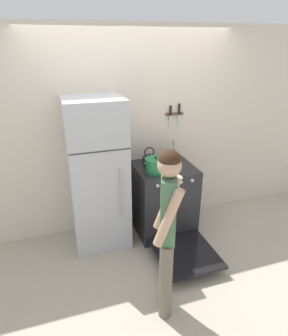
{
  "coord_description": "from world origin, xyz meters",
  "views": [
    {
      "loc": [
        -1.01,
        -3.51,
        2.35
      ],
      "look_at": [
        -0.01,
        -0.48,
        0.99
      ],
      "focal_mm": 32.0,
      "sensor_mm": 36.0,
      "label": 1
    }
  ],
  "objects_px": {
    "person": "(167,227)",
    "stove_range": "(164,200)",
    "dutch_oven_pot": "(156,165)",
    "refrigerator": "(97,175)",
    "tea_kettle": "(149,159)",
    "utensil_jar": "(173,155)"
  },
  "relations": [
    {
      "from": "stove_range",
      "to": "tea_kettle",
      "type": "xyz_separation_m",
      "value": [
        -0.15,
        0.17,
        0.53
      ]
    },
    {
      "from": "refrigerator",
      "to": "stove_range",
      "type": "height_order",
      "value": "refrigerator"
    },
    {
      "from": "utensil_jar",
      "to": "refrigerator",
      "type": "bearing_deg",
      "value": -173.79
    },
    {
      "from": "dutch_oven_pot",
      "to": "person",
      "type": "xyz_separation_m",
      "value": [
        -0.3,
        -1.1,
        -0.09
      ]
    },
    {
      "from": "refrigerator",
      "to": "person",
      "type": "distance_m",
      "value": 1.31
    },
    {
      "from": "person",
      "to": "stove_range",
      "type": "bearing_deg",
      "value": -0.6
    },
    {
      "from": "utensil_jar",
      "to": "person",
      "type": "xyz_separation_m",
      "value": [
        -0.65,
        -1.37,
        -0.08
      ]
    },
    {
      "from": "refrigerator",
      "to": "tea_kettle",
      "type": "bearing_deg",
      "value": 8.69
    },
    {
      "from": "tea_kettle",
      "to": "utensil_jar",
      "type": "relative_size",
      "value": 0.83
    },
    {
      "from": "refrigerator",
      "to": "dutch_oven_pot",
      "type": "height_order",
      "value": "refrigerator"
    },
    {
      "from": "stove_range",
      "to": "person",
      "type": "relative_size",
      "value": 0.87
    },
    {
      "from": "person",
      "to": "utensil_jar",
      "type": "bearing_deg",
      "value": -4.55
    },
    {
      "from": "refrigerator",
      "to": "person",
      "type": "xyz_separation_m",
      "value": [
        0.36,
        -1.26,
        0.01
      ]
    },
    {
      "from": "stove_range",
      "to": "dutch_oven_pot",
      "type": "height_order",
      "value": "dutch_oven_pot"
    },
    {
      "from": "stove_range",
      "to": "person",
      "type": "height_order",
      "value": "person"
    },
    {
      "from": "refrigerator",
      "to": "stove_range",
      "type": "relative_size",
      "value": 1.29
    },
    {
      "from": "refrigerator",
      "to": "dutch_oven_pot",
      "type": "xyz_separation_m",
      "value": [
        0.67,
        -0.16,
        0.1
      ]
    },
    {
      "from": "dutch_oven_pot",
      "to": "tea_kettle",
      "type": "height_order",
      "value": "tea_kettle"
    },
    {
      "from": "dutch_oven_pot",
      "to": "person",
      "type": "relative_size",
      "value": 0.19
    },
    {
      "from": "refrigerator",
      "to": "stove_range",
      "type": "bearing_deg",
      "value": -4.63
    },
    {
      "from": "dutch_oven_pot",
      "to": "utensil_jar",
      "type": "bearing_deg",
      "value": 38.35
    },
    {
      "from": "dutch_oven_pot",
      "to": "utensil_jar",
      "type": "distance_m",
      "value": 0.44
    }
  ]
}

